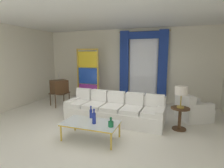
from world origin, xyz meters
TOP-DOWN VIEW (x-y plane):
  - ground_plane at (0.00, 0.00)m, footprint 16.00×16.00m
  - wall_rear at (0.00, 3.06)m, footprint 8.00×0.12m
  - wall_left at (-3.66, 0.60)m, footprint 0.12×7.00m
  - ceiling_slab at (0.00, 0.80)m, footprint 8.00×7.60m
  - curtained_window at (0.72, 2.89)m, footprint 2.00×0.17m
  - couch_white_long at (0.26, 0.59)m, footprint 2.97×1.09m
  - coffee_table at (0.12, -0.75)m, footprint 1.29×0.69m
  - bottle_blue_decanter at (0.64, -0.84)m, footprint 0.12×0.12m
  - bottle_crystal_tall at (0.22, -0.80)m, footprint 0.08×0.08m
  - bottle_amber_squat at (-0.00, -0.49)m, footprint 0.07×0.07m
  - vintage_tv at (-2.24, 1.40)m, footprint 0.73×0.76m
  - armchair_white at (2.47, 1.39)m, footprint 1.10×1.09m
  - stained_glass_divider at (-1.42, 2.22)m, footprint 0.95×0.05m
  - peacock_figurine at (-0.91, 1.88)m, footprint 0.44×0.60m
  - round_side_table at (2.10, 0.49)m, footprint 0.48×0.48m
  - table_lamp_brass at (2.10, 0.49)m, footprint 0.32×0.32m

SIDE VIEW (x-z plane):
  - ground_plane at x=0.00m, z-range 0.00..0.00m
  - peacock_figurine at x=-0.91m, z-range -0.03..0.47m
  - armchair_white at x=2.47m, z-range -0.11..0.69m
  - couch_white_long at x=0.26m, z-range -0.12..0.74m
  - round_side_table at x=2.10m, z-range 0.06..0.65m
  - coffee_table at x=0.12m, z-range 0.17..0.58m
  - bottle_blue_decanter at x=0.64m, z-range 0.37..0.59m
  - bottle_amber_squat at x=0.00m, z-range 0.38..0.69m
  - bottle_crystal_tall at x=0.22m, z-range 0.38..0.73m
  - vintage_tv at x=-2.24m, z-range 0.06..1.40m
  - table_lamp_brass at x=2.10m, z-range 0.74..1.31m
  - stained_glass_divider at x=-1.42m, z-range -0.04..2.16m
  - wall_rear at x=0.00m, z-range 0.00..3.00m
  - wall_left at x=-3.66m, z-range 0.00..3.00m
  - curtained_window at x=0.72m, z-range 0.39..3.09m
  - ceiling_slab at x=0.00m, z-range 3.00..3.04m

